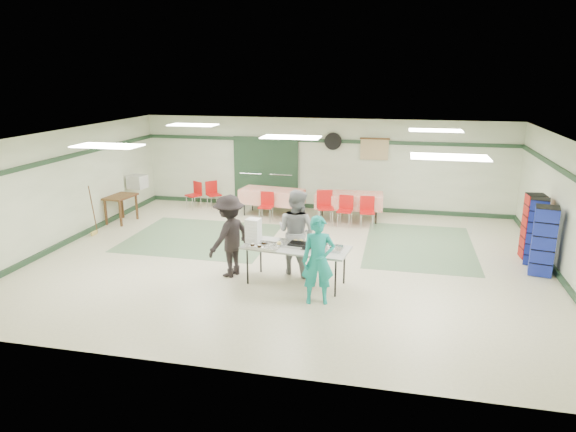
% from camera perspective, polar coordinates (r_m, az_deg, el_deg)
% --- Properties ---
extents(floor, '(11.00, 11.00, 0.00)m').
position_cam_1_polar(floor, '(11.38, 0.31, -4.77)').
color(floor, beige).
rests_on(floor, ground).
extents(ceiling, '(11.00, 11.00, 0.00)m').
position_cam_1_polar(ceiling, '(10.74, 0.33, 8.85)').
color(ceiling, white).
rests_on(ceiling, wall_back).
extents(wall_back, '(11.00, 0.00, 11.00)m').
position_cam_1_polar(wall_back, '(15.32, 3.88, 5.75)').
color(wall_back, beige).
rests_on(wall_back, floor).
extents(wall_front, '(11.00, 0.00, 11.00)m').
position_cam_1_polar(wall_front, '(6.86, -7.66, -6.95)').
color(wall_front, beige).
rests_on(wall_front, floor).
extents(wall_left, '(0.00, 9.00, 9.00)m').
position_cam_1_polar(wall_left, '(13.25, -23.66, 2.91)').
color(wall_left, beige).
rests_on(wall_left, floor).
extents(wall_right, '(0.00, 9.00, 9.00)m').
position_cam_1_polar(wall_right, '(11.24, 28.91, 0.18)').
color(wall_right, beige).
rests_on(wall_right, floor).
extents(trim_back, '(11.00, 0.06, 0.10)m').
position_cam_1_polar(trim_back, '(15.19, 3.91, 8.34)').
color(trim_back, '#1F3924').
rests_on(trim_back, wall_back).
extents(baseboard_back, '(11.00, 0.06, 0.12)m').
position_cam_1_polar(baseboard_back, '(15.57, 3.77, 1.05)').
color(baseboard_back, '#1F3924').
rests_on(baseboard_back, floor).
extents(trim_left, '(0.06, 9.00, 0.10)m').
position_cam_1_polar(trim_left, '(13.11, -23.88, 5.89)').
color(trim_left, '#1F3924').
rests_on(trim_left, wall_back).
extents(baseboard_left, '(0.06, 9.00, 0.12)m').
position_cam_1_polar(baseboard_left, '(13.54, -22.97, -2.42)').
color(baseboard_left, '#1F3924').
rests_on(baseboard_left, floor).
extents(trim_right, '(0.06, 9.00, 0.10)m').
position_cam_1_polar(trim_right, '(11.09, 29.23, 3.67)').
color(trim_right, '#1F3924').
rests_on(trim_right, wall_back).
extents(baseboard_right, '(0.06, 9.00, 0.12)m').
position_cam_1_polar(baseboard_right, '(11.60, 27.93, -5.97)').
color(baseboard_right, '#1F3924').
rests_on(baseboard_right, floor).
extents(green_patch_a, '(3.50, 3.00, 0.01)m').
position_cam_1_polar(green_patch_a, '(12.99, -9.60, -2.36)').
color(green_patch_a, '#638460').
rests_on(green_patch_a, floor).
extents(green_patch_b, '(2.50, 3.50, 0.01)m').
position_cam_1_polar(green_patch_b, '(12.58, 14.37, -3.24)').
color(green_patch_b, '#638460').
rests_on(green_patch_b, floor).
extents(double_door_left, '(0.90, 0.06, 2.10)m').
position_cam_1_polar(double_door_left, '(15.79, -4.12, 4.94)').
color(double_door_left, '#989B98').
rests_on(double_door_left, floor).
extents(double_door_right, '(0.90, 0.06, 2.10)m').
position_cam_1_polar(double_door_right, '(15.55, -0.75, 4.81)').
color(double_door_right, '#989B98').
rests_on(double_door_right, floor).
extents(door_frame, '(2.00, 0.03, 2.15)m').
position_cam_1_polar(door_frame, '(15.65, -2.49, 4.86)').
color(door_frame, '#1F3924').
rests_on(door_frame, floor).
extents(wall_fan, '(0.50, 0.10, 0.50)m').
position_cam_1_polar(wall_fan, '(15.12, 5.02, 8.28)').
color(wall_fan, black).
rests_on(wall_fan, wall_back).
extents(scroll_banner, '(0.80, 0.02, 0.60)m').
position_cam_1_polar(scroll_banner, '(15.04, 9.58, 7.32)').
color(scroll_banner, tan).
rests_on(scroll_banner, wall_back).
extents(serving_table, '(2.12, 1.08, 0.76)m').
position_cam_1_polar(serving_table, '(9.84, 0.89, -3.65)').
color(serving_table, '#BABAB5').
rests_on(serving_table, floor).
extents(sheet_tray_right, '(0.57, 0.46, 0.02)m').
position_cam_1_polar(sheet_tray_right, '(9.73, 4.50, -3.60)').
color(sheet_tray_right, silver).
rests_on(sheet_tray_right, serving_table).
extents(sheet_tray_mid, '(0.61, 0.49, 0.02)m').
position_cam_1_polar(sheet_tray_mid, '(9.93, 0.25, -3.13)').
color(sheet_tray_mid, silver).
rests_on(sheet_tray_mid, serving_table).
extents(sheet_tray_left, '(0.66, 0.54, 0.02)m').
position_cam_1_polar(sheet_tray_left, '(9.83, -2.65, -3.35)').
color(sheet_tray_left, silver).
rests_on(sheet_tray_left, serving_table).
extents(baking_pan, '(0.46, 0.33, 0.08)m').
position_cam_1_polar(baking_pan, '(9.79, 1.38, -3.26)').
color(baking_pan, black).
rests_on(baking_pan, serving_table).
extents(foam_box_stack, '(0.29, 0.27, 0.48)m').
position_cam_1_polar(foam_box_stack, '(10.02, -3.87, -1.62)').
color(foam_box_stack, white).
rests_on(foam_box_stack, serving_table).
extents(volunteer_teal, '(0.65, 0.49, 1.59)m').
position_cam_1_polar(volunteer_teal, '(9.03, 3.37, -4.94)').
color(volunteer_teal, teal).
rests_on(volunteer_teal, floor).
extents(volunteer_grey, '(1.04, 0.94, 1.75)m').
position_cam_1_polar(volunteer_grey, '(10.33, 0.93, -1.79)').
color(volunteer_grey, gray).
rests_on(volunteer_grey, floor).
extents(volunteer_dark, '(0.99, 1.23, 1.66)m').
position_cam_1_polar(volunteer_dark, '(10.29, -6.52, -2.22)').
color(volunteer_dark, black).
rests_on(volunteer_dark, floor).
extents(dining_table_a, '(1.88, 0.92, 0.77)m').
position_cam_1_polar(dining_table_a, '(14.32, 6.78, 1.79)').
color(dining_table_a, red).
rests_on(dining_table_a, floor).
extents(dining_table_b, '(1.85, 0.99, 0.77)m').
position_cam_1_polar(dining_table_b, '(14.69, -1.79, 2.24)').
color(dining_table_b, red).
rests_on(dining_table_b, floor).
extents(chair_a, '(0.41, 0.41, 0.82)m').
position_cam_1_polar(chair_a, '(13.79, 6.41, 0.96)').
color(chair_a, red).
rests_on(chair_a, floor).
extents(chair_b, '(0.53, 0.53, 0.92)m').
position_cam_1_polar(chair_b, '(13.85, 4.13, 1.36)').
color(chair_b, red).
rests_on(chair_b, floor).
extents(chair_c, '(0.42, 0.42, 0.82)m').
position_cam_1_polar(chair_c, '(13.74, 8.79, 0.83)').
color(chair_c, red).
rests_on(chair_c, floor).
extents(chair_d, '(0.38, 0.38, 0.81)m').
position_cam_1_polar(chair_d, '(14.17, -2.39, 1.41)').
color(chair_d, red).
rests_on(chair_d, floor).
extents(chair_loose_a, '(0.53, 0.53, 0.81)m').
position_cam_1_polar(chair_loose_a, '(15.71, -8.37, 2.69)').
color(chair_loose_a, red).
rests_on(chair_loose_a, floor).
extents(chair_loose_b, '(0.52, 0.52, 0.81)m').
position_cam_1_polar(chair_loose_b, '(15.72, -10.25, 2.61)').
color(chair_loose_b, red).
rests_on(chair_loose_b, floor).
extents(crate_stack_blue_a, '(0.45, 0.45, 1.44)m').
position_cam_1_polar(crate_stack_blue_a, '(12.08, 25.88, -1.57)').
color(crate_stack_blue_a, navy).
rests_on(crate_stack_blue_a, floor).
extents(crate_stack_red, '(0.40, 0.40, 1.45)m').
position_cam_1_polar(crate_stack_red, '(12.41, 25.52, -1.08)').
color(crate_stack_red, '#A41210').
rests_on(crate_stack_red, floor).
extents(crate_stack_blue_b, '(0.52, 0.52, 1.42)m').
position_cam_1_polar(crate_stack_blue_b, '(11.52, 26.52, -2.49)').
color(crate_stack_blue_b, navy).
rests_on(crate_stack_blue_b, floor).
extents(printer_table, '(0.66, 0.95, 0.74)m').
position_cam_1_polar(printer_table, '(14.71, -18.11, 1.77)').
color(printer_table, brown).
rests_on(printer_table, floor).
extents(office_printer, '(0.54, 0.49, 0.37)m').
position_cam_1_polar(office_printer, '(15.48, -16.39, 3.68)').
color(office_printer, '#B0B1AC').
rests_on(office_printer, printer_table).
extents(broom, '(0.03, 0.21, 1.26)m').
position_cam_1_polar(broom, '(13.78, -20.85, 0.67)').
color(broom, brown).
rests_on(broom, floor).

